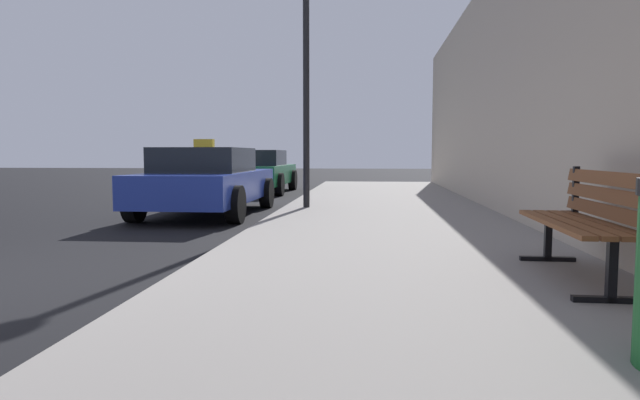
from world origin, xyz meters
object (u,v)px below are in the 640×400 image
Objects in this scene: car_blue at (207,181)px; car_green at (257,171)px; street_lamp at (306,34)px; bench at (588,216)px.

car_blue is 6.04m from car_green.
street_lamp is at bearing 3.51° from car_blue.
car_blue is 1.02× the size of car_green.
car_green is at bearing 92.88° from car_blue.
car_green reaches higher than bench.
car_blue reaches higher than bench.
bench is 7.01m from street_lamp.
car_blue is (-4.82, 5.64, -0.02)m from bench.
street_lamp reaches higher than car_blue.
car_blue is at bearing -176.49° from street_lamp.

